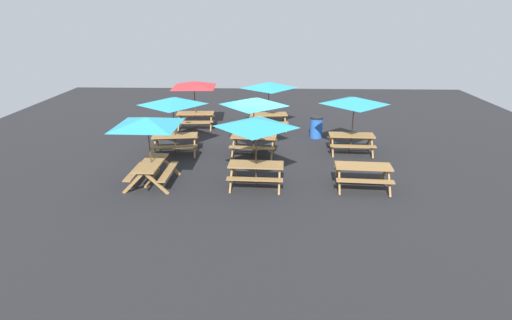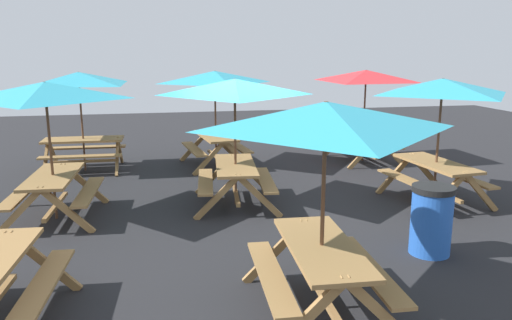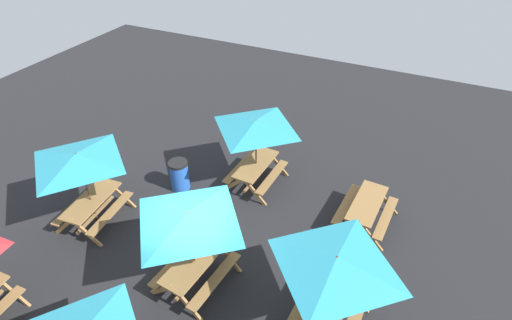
{
  "view_description": "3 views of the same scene",
  "coord_description": "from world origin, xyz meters",
  "views": [
    {
      "loc": [
        -0.28,
        15.49,
        5.48
      ],
      "look_at": [
        0.12,
        3.32,
        0.9
      ],
      "focal_mm": 28.0,
      "sensor_mm": 36.0,
      "label": 1
    },
    {
      "loc": [
        -8.42,
        1.56,
        2.82
      ],
      "look_at": [
        -0.02,
        -0.1,
        0.9
      ],
      "focal_mm": 35.0,
      "sensor_mm": 36.0,
      "label": 2
    },
    {
      "loc": [
        5.1,
        4.04,
        8.04
      ],
      "look_at": [
        -3.64,
        -0.1,
        0.9
      ],
      "focal_mm": 28.0,
      "sensor_mm": 36.0,
      "label": 3
    }
  ],
  "objects": [
    {
      "name": "picnic_table_1",
      "position": [
        -3.64,
        -0.1,
        1.99
      ],
      "size": [
        2.08,
        2.08,
        2.34
      ],
      "rotation": [
        0.0,
        0.0,
        -0.04
      ],
      "color": "olive",
      "rests_on": "ground"
    },
    {
      "name": "picnic_table_5",
      "position": [
        -3.36,
        3.35,
        0.56
      ],
      "size": [
        1.88,
        1.63,
        0.81
      ],
      "rotation": [
        0.0,
        0.0,
        -0.07
      ],
      "color": "olive",
      "rests_on": "ground"
    },
    {
      "name": "picnic_table_2",
      "position": [
        0.31,
        0.21,
        1.99
      ],
      "size": [
        2.19,
        2.19,
        2.34
      ],
      "rotation": [
        0.0,
        0.0,
        -0.1
      ],
      "color": "olive",
      "rests_on": "ground"
    },
    {
      "name": "picnic_table_3",
      "position": [
        -0.26,
        -3.46,
        1.99
      ],
      "size": [
        2.19,
        2.19,
        2.34
      ],
      "rotation": [
        0.0,
        0.0,
        0.1
      ],
      "color": "olive",
      "rests_on": "ground"
    },
    {
      "name": "trash_bin_blue",
      "position": [
        -2.44,
        -2.11,
        0.49
      ],
      "size": [
        0.59,
        0.59,
        0.98
      ],
      "color": "blue",
      "rests_on": "ground"
    },
    {
      "name": "ground_plane",
      "position": [
        0.0,
        0.0,
        0.0
      ],
      "size": [
        28.51,
        28.51,
        0.0
      ],
      "primitive_type": "plane",
      "color": "#232326",
      "rests_on": "ground"
    },
    {
      "name": "picnic_table_0",
      "position": [
        0.12,
        3.32,
        1.99
      ],
      "size": [
        2.09,
        2.09,
        2.34
      ],
      "rotation": [
        0.0,
        0.0,
        -0.04
      ],
      "color": "olive",
      "rests_on": "ground"
    }
  ]
}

